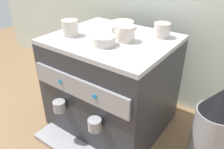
{
  "coord_description": "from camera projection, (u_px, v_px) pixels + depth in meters",
  "views": [
    {
      "loc": [
        0.56,
        -0.77,
        0.82
      ],
      "look_at": [
        0.0,
        0.0,
        0.28
      ],
      "focal_mm": 35.76,
      "sensor_mm": 36.0,
      "label": 1
    }
  ],
  "objects": [
    {
      "name": "ground_plane",
      "position": [
        112.0,
        119.0,
        1.23
      ],
      "size": [
        4.0,
        4.0,
        0.0
      ],
      "primitive_type": "plane",
      "color": "brown"
    },
    {
      "name": "espresso_machine",
      "position": [
        111.0,
        83.0,
        1.11
      ],
      "size": [
        0.54,
        0.57,
        0.47
      ],
      "color": "#2D2D33",
      "rests_on": "ground_plane"
    },
    {
      "name": "ceramic_cup_2",
      "position": [
        162.0,
        30.0,
        0.99
      ],
      "size": [
        0.08,
        0.1,
        0.06
      ],
      "color": "beige",
      "rests_on": "espresso_machine"
    },
    {
      "name": "ceramic_cup_0",
      "position": [
        125.0,
        33.0,
        0.95
      ],
      "size": [
        0.11,
        0.08,
        0.07
      ],
      "color": "beige",
      "rests_on": "espresso_machine"
    },
    {
      "name": "milk_pitcher",
      "position": [
        62.0,
        86.0,
        1.42
      ],
      "size": [
        0.09,
        0.09,
        0.13
      ],
      "primitive_type": "cylinder",
      "color": "#B7B7BC",
      "rests_on": "ground_plane"
    },
    {
      "name": "ceramic_bowl_1",
      "position": [
        104.0,
        41.0,
        0.91
      ],
      "size": [
        0.1,
        0.1,
        0.04
      ],
      "color": "beige",
      "rests_on": "espresso_machine"
    },
    {
      "name": "tiled_backsplash_wall",
      "position": [
        151.0,
        11.0,
        1.23
      ],
      "size": [
        2.8,
        0.03,
        1.04
      ],
      "primitive_type": "cube",
      "color": "silver",
      "rests_on": "ground_plane"
    },
    {
      "name": "ceramic_bowl_0",
      "position": [
        123.0,
        25.0,
        1.12
      ],
      "size": [
        0.11,
        0.11,
        0.03
      ],
      "color": "beige",
      "rests_on": "espresso_machine"
    },
    {
      "name": "ceramic_cup_1",
      "position": [
        70.0,
        28.0,
        1.01
      ],
      "size": [
        0.11,
        0.07,
        0.07
      ],
      "color": "beige",
      "rests_on": "espresso_machine"
    },
    {
      "name": "coffee_grinder",
      "position": [
        213.0,
        129.0,
        0.9
      ],
      "size": [
        0.16,
        0.16,
        0.38
      ],
      "color": "#939399",
      "rests_on": "ground_plane"
    }
  ]
}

